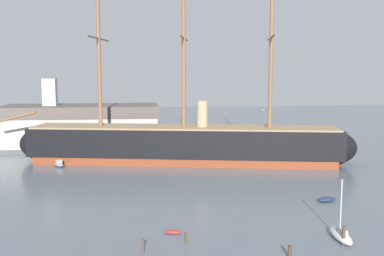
# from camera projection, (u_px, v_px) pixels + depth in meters

# --- Properties ---
(tall_ship) EXTENTS (76.29, 22.72, 37.06)m
(tall_ship) POSITION_uv_depth(u_px,v_px,m) (184.00, 144.00, 94.28)
(tall_ship) COLOR brown
(tall_ship) RESTS_ON ground
(dinghy_foreground_left) EXTENTS (2.20, 1.44, 0.48)m
(dinghy_foreground_left) POSITION_uv_depth(u_px,v_px,m) (173.00, 232.00, 53.40)
(dinghy_foreground_left) COLOR #B22D28
(dinghy_foreground_left) RESTS_ON ground
(sailboat_foreground_right) EXTENTS (1.92, 5.46, 7.00)m
(sailboat_foreground_right) POSITION_uv_depth(u_px,v_px,m) (341.00, 235.00, 51.41)
(sailboat_foreground_right) COLOR silver
(sailboat_foreground_right) RESTS_ON ground
(dinghy_mid_right) EXTENTS (3.07, 1.69, 0.69)m
(dinghy_mid_right) POSITION_uv_depth(u_px,v_px,m) (326.00, 199.00, 66.49)
(dinghy_mid_right) COLOR #1E284C
(dinghy_mid_right) RESTS_ON ground
(motorboat_far_left) EXTENTS (3.12, 3.57, 1.42)m
(motorboat_far_left) POSITION_uv_depth(u_px,v_px,m) (59.00, 164.00, 90.88)
(motorboat_far_left) COLOR gray
(motorboat_far_left) RESTS_ON ground
(sailboat_far_right) EXTENTS (3.93, 3.52, 5.30)m
(sailboat_far_right) POSITION_uv_depth(u_px,v_px,m) (328.00, 156.00, 99.25)
(sailboat_far_right) COLOR silver
(sailboat_far_right) RESTS_ON ground
(mooring_piling_nearest) EXTENTS (0.39, 0.39, 1.39)m
(mooring_piling_nearest) POSITION_uv_depth(u_px,v_px,m) (290.00, 252.00, 46.26)
(mooring_piling_nearest) COLOR #423323
(mooring_piling_nearest) RESTS_ON ground
(mooring_piling_left_pair) EXTENTS (0.30, 0.30, 1.36)m
(mooring_piling_left_pair) POSITION_uv_depth(u_px,v_px,m) (186.00, 238.00, 50.22)
(mooring_piling_left_pair) COLOR #4C3D2D
(mooring_piling_left_pair) RESTS_ON ground
(mooring_piling_right_pair) EXTENTS (0.40, 0.40, 2.14)m
(mooring_piling_right_pair) POSITION_uv_depth(u_px,v_px,m) (344.00, 236.00, 49.80)
(mooring_piling_right_pair) COLOR #4C3D2D
(mooring_piling_right_pair) RESTS_ON ground
(mooring_piling_midwater) EXTENTS (0.29, 0.29, 1.50)m
(mooring_piling_midwater) POSITION_uv_depth(u_px,v_px,m) (143.00, 246.00, 47.71)
(mooring_piling_midwater) COLOR #4C3D2D
(mooring_piling_midwater) RESTS_ON ground
(dockside_warehouse_left) EXTENTS (41.12, 16.94, 17.25)m
(dockside_warehouse_left) POSITION_uv_depth(u_px,v_px,m) (81.00, 126.00, 113.40)
(dockside_warehouse_left) COLOR #565659
(dockside_warehouse_left) RESTS_ON ground
(seagull_in_flight) EXTENTS (0.41, 1.23, 0.14)m
(seagull_in_flight) POSITION_uv_depth(u_px,v_px,m) (264.00, 110.00, 74.82)
(seagull_in_flight) COLOR silver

